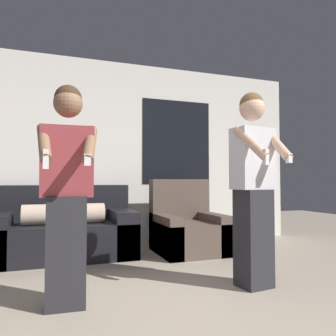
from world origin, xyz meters
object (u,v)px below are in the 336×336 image
object	(u,v)px
couch	(64,232)
armchair	(187,229)
person_left	(67,192)
person_right	(253,184)

from	to	relation	value
couch	armchair	xyz separation A→B (m)	(1.56, -0.24, -0.01)
person_left	armchair	bearing A→B (deg)	42.67
couch	armchair	size ratio (longest dim) A/B	1.77
armchair	couch	bearing A→B (deg)	171.43
armchair	person_right	bearing A→B (deg)	-89.87
armchair	person_right	xyz separation A→B (m)	(0.00, -1.53, 0.61)
armchair	person_left	distance (m)	2.24
armchair	person_right	distance (m)	1.65
couch	person_left	bearing A→B (deg)	-91.12
person_left	person_right	size ratio (longest dim) A/B	0.96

